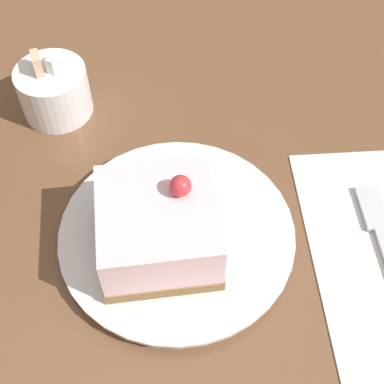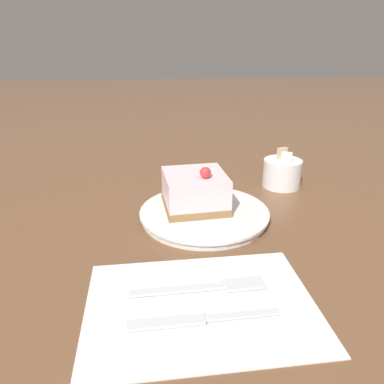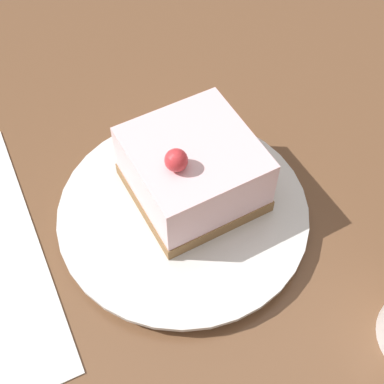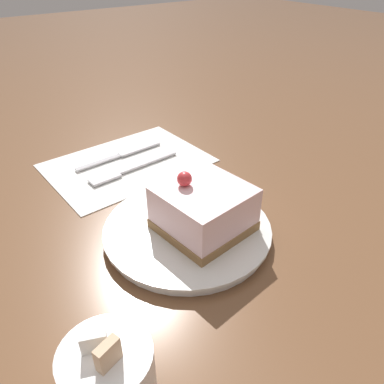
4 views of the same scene
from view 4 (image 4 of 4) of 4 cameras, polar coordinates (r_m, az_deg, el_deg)
ground_plane at (r=0.47m, az=-0.35°, el=-7.81°), size 4.00×4.00×0.00m
plate at (r=0.48m, az=-0.73°, el=-5.77°), size 0.21×0.21×0.01m
cake_slice at (r=0.46m, az=1.49°, el=-2.36°), size 0.11×0.11×0.08m
napkin at (r=0.65m, az=-9.78°, el=4.43°), size 0.20×0.27×0.00m
fork at (r=0.62m, az=-9.78°, el=3.39°), size 0.02×0.16×0.00m
knife at (r=0.68m, az=-9.81°, el=5.93°), size 0.02×0.16×0.00m
sugar_bowl at (r=0.34m, az=-12.61°, el=-25.39°), size 0.07×0.07×0.08m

